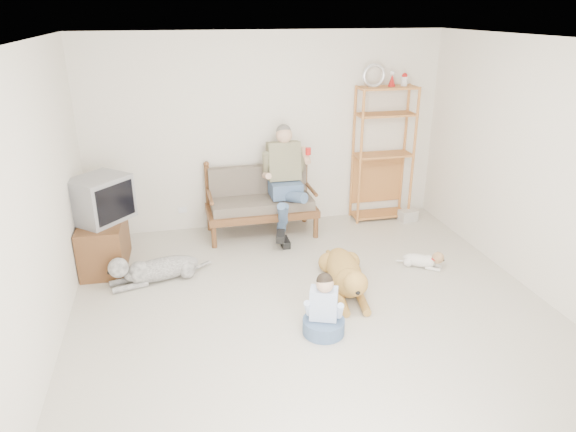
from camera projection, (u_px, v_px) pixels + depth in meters
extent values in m
plane|color=beige|center=(321.00, 324.00, 5.18)|extent=(5.50, 5.50, 0.00)
plane|color=white|center=(329.00, 42.00, 4.16)|extent=(5.50, 5.50, 0.00)
plane|color=silver|center=(268.00, 132.00, 7.15)|extent=(5.00, 0.00, 5.00)
plane|color=silver|center=(511.00, 415.00, 2.18)|extent=(5.00, 0.00, 5.00)
plane|color=silver|center=(28.00, 222.00, 4.15)|extent=(0.00, 5.50, 5.50)
plane|color=silver|center=(561.00, 179.00, 5.19)|extent=(0.00, 5.50, 5.50)
cube|color=brown|center=(262.00, 210.00, 7.12)|extent=(1.51, 0.71, 0.10)
cube|color=#6F6155|center=(261.00, 203.00, 7.07)|extent=(1.38, 0.61, 0.13)
cube|color=#6F6155|center=(258.00, 181.00, 7.20)|extent=(1.38, 0.13, 0.45)
cylinder|color=brown|center=(257.00, 166.00, 7.18)|extent=(1.40, 0.06, 0.05)
cylinder|color=brown|center=(214.00, 237.00, 6.78)|extent=(0.07, 0.07, 0.30)
cylinder|color=brown|center=(209.00, 199.00, 7.20)|extent=(0.07, 0.07, 0.95)
cylinder|color=brown|center=(316.00, 228.00, 7.07)|extent=(0.07, 0.07, 0.30)
cylinder|color=brown|center=(305.00, 191.00, 7.49)|extent=(0.07, 0.07, 0.95)
cube|color=slate|center=(285.00, 189.00, 7.03)|extent=(0.42, 0.40, 0.21)
cube|color=#817E5A|center=(284.00, 161.00, 6.99)|extent=(0.44, 0.30, 0.55)
sphere|color=tan|center=(284.00, 135.00, 6.83)|extent=(0.22, 0.22, 0.22)
sphere|color=#5E5954|center=(284.00, 132.00, 6.83)|extent=(0.20, 0.20, 0.20)
cylinder|color=red|center=(308.00, 151.00, 6.78)|extent=(0.07, 0.07, 0.09)
cube|color=#C7823E|center=(388.00, 88.00, 7.10)|extent=(0.83, 0.34, 0.03)
torus|color=silver|center=(374.00, 76.00, 6.99)|extent=(0.33, 0.05, 0.33)
cone|color=red|center=(392.00, 80.00, 7.07)|extent=(0.11, 0.11, 0.17)
cylinder|color=#C7823E|center=(361.00, 159.00, 7.23)|extent=(0.04, 0.04, 1.95)
cylinder|color=#C7823E|center=(353.00, 154.00, 7.52)|extent=(0.04, 0.04, 1.95)
cylinder|color=#C7823E|center=(413.00, 156.00, 7.40)|extent=(0.04, 0.04, 1.95)
cylinder|color=#C7823E|center=(404.00, 150.00, 7.69)|extent=(0.04, 0.04, 1.95)
cube|color=silver|center=(408.00, 215.00, 7.67)|extent=(0.27, 0.21, 0.16)
cube|color=brown|center=(104.00, 243.00, 6.24)|extent=(0.53, 0.92, 0.60)
cube|color=brown|center=(81.00, 253.00, 5.99)|extent=(0.04, 0.40, 0.50)
cube|color=brown|center=(86.00, 238.00, 6.39)|extent=(0.04, 0.40, 0.50)
cube|color=gray|center=(100.00, 199.00, 6.06)|extent=(0.81, 0.82, 0.53)
cube|color=black|center=(115.00, 203.00, 5.94)|extent=(0.38, 0.41, 0.43)
cube|color=silver|center=(182.00, 210.00, 7.27)|extent=(0.12, 0.02, 0.08)
ellipsoid|color=#B5823F|center=(344.00, 271.00, 5.87)|extent=(0.51, 1.08, 0.33)
sphere|color=#B5823F|center=(350.00, 283.00, 5.57)|extent=(0.33, 0.33, 0.33)
sphere|color=#B5823F|center=(356.00, 283.00, 5.27)|extent=(0.26, 0.26, 0.26)
ellipsoid|color=#B5823F|center=(358.00, 291.00, 5.18)|extent=(0.14, 0.20, 0.10)
cylinder|color=#B5823F|center=(336.00, 258.00, 6.38)|extent=(0.14, 0.42, 0.05)
ellipsoid|color=#B5823F|center=(346.00, 283.00, 5.29)|extent=(0.07, 0.09, 0.13)
ellipsoid|color=#B5823F|center=(364.00, 282.00, 5.31)|extent=(0.07, 0.09, 0.13)
ellipsoid|color=silver|center=(162.00, 269.00, 5.99)|extent=(0.93, 0.51, 0.26)
sphere|color=silver|center=(139.00, 272.00, 5.87)|extent=(0.26, 0.26, 0.26)
sphere|color=silver|center=(118.00, 268.00, 5.73)|extent=(0.23, 0.23, 0.23)
ellipsoid|color=silver|center=(109.00, 272.00, 5.69)|extent=(0.18, 0.14, 0.09)
cylinder|color=silver|center=(199.00, 267.00, 6.21)|extent=(0.31, 0.24, 0.04)
ellipsoid|color=silver|center=(119.00, 264.00, 5.80)|extent=(0.08, 0.07, 0.11)
ellipsoid|color=silver|center=(122.00, 270.00, 5.67)|extent=(0.08, 0.07, 0.11)
ellipsoid|color=white|center=(419.00, 260.00, 6.31)|extent=(0.43, 0.38, 0.16)
sphere|color=white|center=(429.00, 261.00, 6.26)|extent=(0.16, 0.16, 0.16)
sphere|color=#AB8055|center=(438.00, 258.00, 6.20)|extent=(0.14, 0.14, 0.14)
ellipsoid|color=#AB8055|center=(443.00, 260.00, 6.18)|extent=(0.12, 0.11, 0.05)
cylinder|color=white|center=(403.00, 261.00, 6.40)|extent=(0.16, 0.07, 0.03)
cone|color=#AB8055|center=(437.00, 256.00, 6.14)|extent=(0.04, 0.04, 0.05)
cone|color=#AB8055|center=(438.00, 253.00, 6.23)|extent=(0.04, 0.04, 0.05)
torus|color=red|center=(436.00, 258.00, 6.21)|extent=(0.13, 0.13, 0.02)
cylinder|color=slate|center=(324.00, 326.00, 5.01)|extent=(0.41, 0.41, 0.15)
cube|color=silver|center=(324.00, 304.00, 4.93)|extent=(0.31, 0.25, 0.32)
sphere|color=tan|center=(325.00, 284.00, 4.83)|extent=(0.17, 0.17, 0.17)
sphere|color=black|center=(325.00, 281.00, 4.83)|extent=(0.16, 0.16, 0.16)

